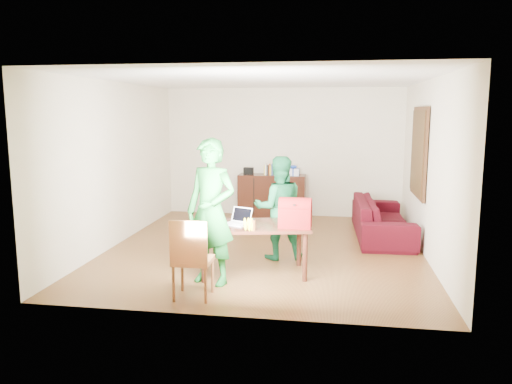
% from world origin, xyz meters
% --- Properties ---
extents(room, '(5.20, 5.70, 2.90)m').
position_xyz_m(room, '(0.01, 0.13, 1.31)').
color(room, '#412010').
rests_on(room, ground).
extents(table, '(1.62, 1.10, 0.70)m').
position_xyz_m(table, '(0.02, -1.26, 0.61)').
color(table, black).
rests_on(table, ground).
extents(chair, '(0.45, 0.43, 0.98)m').
position_xyz_m(chair, '(-0.55, -2.26, 0.29)').
color(chair, brown).
rests_on(chair, ground).
extents(person_near, '(0.80, 0.65, 1.89)m').
position_xyz_m(person_near, '(-0.46, -1.70, 0.94)').
color(person_near, '#145A1E').
rests_on(person_near, ground).
extents(person_far, '(0.88, 0.76, 1.56)m').
position_xyz_m(person_far, '(0.28, -0.47, 0.78)').
color(person_far, '#155F34').
rests_on(person_far, ground).
extents(laptop, '(0.37, 0.32, 0.22)m').
position_xyz_m(laptop, '(-0.21, -1.32, 0.74)').
color(laptop, white).
rests_on(laptop, table).
extents(bananas, '(0.20, 0.16, 0.06)m').
position_xyz_m(bananas, '(0.01, -1.64, 0.73)').
color(bananas, yellow).
rests_on(bananas, table).
extents(bottle, '(0.06, 0.06, 0.16)m').
position_xyz_m(bottle, '(0.08, -1.63, 0.78)').
color(bottle, brown).
rests_on(bottle, table).
extents(red_bag, '(0.43, 0.26, 0.31)m').
position_xyz_m(red_bag, '(0.59, -1.35, 0.85)').
color(red_bag, maroon).
rests_on(red_bag, table).
extents(sofa, '(0.97, 2.33, 0.67)m').
position_xyz_m(sofa, '(1.95, 1.11, 0.34)').
color(sofa, '#3A070C').
rests_on(sofa, ground).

